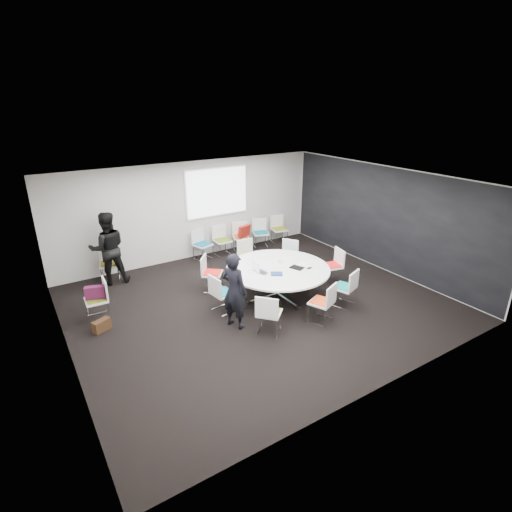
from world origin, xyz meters
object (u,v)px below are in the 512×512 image
chair_ring_b (287,263)px  chair_back_a (203,250)px  chair_spare_left (98,307)px  chair_ring_a (332,272)px  chair_ring_c (248,262)px  chair_ring_d (212,280)px  chair_back_b (222,246)px  chair_ring_e (223,300)px  chair_back_d (261,238)px  chair_back_e (279,234)px  maroon_bag (95,293)px  chair_ring_g (322,309)px  brown_bag (102,325)px  cup (279,261)px  chair_person_back (110,270)px  laptop (262,271)px  chair_ring_f (269,321)px  person_back (108,248)px  chair_ring_h (344,294)px  conference_table (278,274)px  person_main (235,291)px  chair_back_c (241,242)px

chair_ring_b → chair_back_a: same height
chair_spare_left → chair_ring_b: bearing=-89.2°
chair_ring_a → chair_ring_c: same height
chair_ring_d → chair_back_b: bearing=-174.9°
chair_ring_e → chair_back_d: (2.97, 3.03, 0.00)m
chair_back_a → chair_back_e: (2.73, -0.02, 0.00)m
chair_ring_d → chair_spare_left: 2.66m
chair_ring_d → maroon_bag: chair_ring_d is taller
chair_ring_g → brown_bag: 4.54m
chair_ring_g → chair_back_b: bearing=66.6°
chair_ring_g → brown_bag: bearing=129.5°
chair_ring_d → chair_spare_left: (-2.66, 0.08, 0.00)m
chair_ring_b → cup: chair_ring_b is taller
chair_person_back → chair_back_e: bearing=-165.3°
chair_ring_c → chair_person_back: size_ratio=1.00×
chair_ring_d → laptop: chair_ring_d is taller
chair_ring_f → chair_ring_g: (1.19, -0.22, 0.00)m
chair_back_b → person_back: person_back is taller
chair_back_b → cup: bearing=89.6°
chair_ring_a → brown_bag: bearing=94.1°
chair_back_b → maroon_bag: 4.45m
chair_spare_left → chair_ring_h: bearing=-113.0°
chair_spare_left → chair_person_back: (0.70, 1.86, 0.00)m
conference_table → maroon_bag: (-3.85, 1.20, 0.06)m
conference_table → brown_bag: (-3.91, 0.66, -0.44)m
maroon_bag → brown_bag: size_ratio=1.11×
chair_ring_a → person_back: (-4.77, 3.00, 0.65)m
conference_table → person_back: 4.29m
chair_ring_b → chair_ring_e: bearing=79.4°
chair_ring_e → maroon_bag: bearing=-123.3°
chair_ring_d → brown_bag: chair_ring_d is taller
chair_ring_h → chair_spare_left: same height
conference_table → chair_ring_f: chair_ring_f is taller
chair_back_d → brown_bag: 5.94m
chair_back_a → person_main: bearing=58.3°
chair_ring_b → chair_spare_left: 4.87m
chair_ring_h → person_main: 2.64m
chair_ring_g → chair_back_d: (1.40, 4.52, 0.00)m
chair_ring_c → cup: chair_ring_c is taller
laptop → brown_bag: 3.60m
chair_ring_b → chair_ring_g: (-0.92, -2.45, 0.00)m
laptop → cup: 0.65m
chair_back_e → laptop: bearing=59.9°
conference_table → chair_ring_f: (-1.08, -1.22, -0.29)m
conference_table → chair_back_e: chair_back_e is taller
chair_back_c → chair_person_back: bearing=21.2°
chair_ring_f → cup: bearing=96.8°
chair_back_c → person_back: person_back is taller
chair_back_c → chair_ring_e: bearing=74.2°
chair_ring_d → chair_back_c: same height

